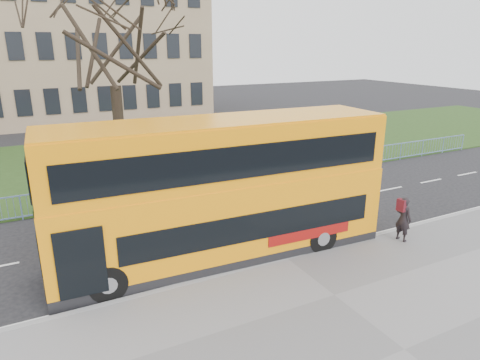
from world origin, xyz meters
name	(u,v)px	position (x,y,z in m)	size (l,w,h in m)	color
ground	(264,243)	(0.00, 0.00, 0.00)	(120.00, 120.00, 0.00)	black
pavement	(404,351)	(0.00, -6.75, 0.06)	(80.00, 10.50, 0.12)	slate
kerb	(286,259)	(0.00, -1.55, 0.07)	(80.00, 0.20, 0.14)	gray
grass_verge	(155,157)	(0.00, 14.30, 0.04)	(80.00, 15.40, 0.08)	#213613
guard_railing	(198,181)	(0.00, 6.60, 0.55)	(40.00, 0.12, 1.10)	#7090C7
bare_tree	(114,66)	(-3.00, 10.00, 6.08)	(8.39, 8.39, 11.99)	black
civic_building	(40,46)	(-5.00, 35.00, 7.00)	(30.00, 15.00, 14.00)	#8F755B
yellow_bus	(222,187)	(-1.78, -0.20, 2.55)	(11.46, 3.19, 4.76)	orange
pedestrian	(403,219)	(4.59, -2.31, 0.97)	(0.62, 0.41, 1.69)	black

